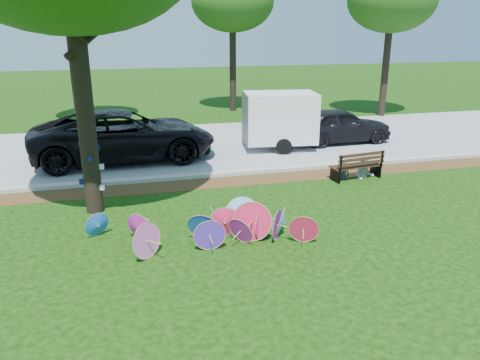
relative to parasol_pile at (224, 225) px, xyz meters
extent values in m
plane|color=black|center=(0.23, -0.53, -0.37)|extent=(90.00, 90.00, 0.00)
cube|color=#472D16|center=(0.23, 3.97, -0.37)|extent=(90.00, 1.00, 0.01)
cube|color=#B7B5AD|center=(0.23, 4.67, -0.31)|extent=(90.00, 0.30, 0.12)
cube|color=gray|center=(0.23, 8.82, -0.37)|extent=(90.00, 8.00, 0.01)
cylinder|color=black|center=(-2.92, 2.52, 2.29)|extent=(0.44, 0.44, 5.33)
cone|color=#D42149|center=(0.05, 0.18, -0.02)|extent=(0.71, 0.16, 0.70)
cone|color=#D42149|center=(0.63, -0.07, 0.08)|extent=(0.96, 0.68, 0.91)
cone|color=blue|center=(-0.07, 0.70, -0.08)|extent=(0.25, 0.59, 0.58)
cone|color=#D660B3|center=(-1.78, -0.40, 0.02)|extent=(0.71, 0.66, 0.80)
cone|color=#65C7FF|center=(1.34, -0.10, -0.02)|extent=(0.58, 0.76, 0.72)
cone|color=blue|center=(-0.45, 0.08, 0.00)|extent=(0.84, 0.65, 0.74)
cone|color=#D42149|center=(1.68, -0.55, -0.03)|extent=(0.71, 0.47, 0.69)
cone|color=#592EC0|center=(-0.42, -0.37, -0.02)|extent=(0.72, 0.17, 0.72)
cone|color=#B32293|center=(-1.87, 0.38, -0.03)|extent=(0.68, 0.63, 0.70)
cone|color=#65C7FF|center=(0.51, 0.35, 0.05)|extent=(0.85, 0.24, 0.86)
cone|color=#B32293|center=(0.34, -0.24, -0.05)|extent=(0.62, 0.67, 0.64)
cone|color=#B32293|center=(1.11, -0.24, -0.01)|extent=(0.51, 0.66, 0.72)
cone|color=blue|center=(-2.77, 0.86, -0.07)|extent=(0.63, 0.48, 0.62)
cone|color=#B32293|center=(0.77, -0.07, -0.07)|extent=(0.46, 0.59, 0.62)
imported|color=black|center=(-2.04, 7.32, 0.51)|extent=(6.53, 3.28, 1.77)
imported|color=black|center=(6.52, 7.85, 0.34)|extent=(4.24, 1.80, 1.43)
cube|color=white|center=(3.83, 7.48, 0.87)|extent=(2.88, 2.04, 2.48)
imported|color=#3B4151|center=(4.61, 3.41, 0.16)|extent=(0.44, 0.35, 1.06)
imported|color=silver|center=(5.31, 3.41, 0.28)|extent=(0.77, 0.70, 1.30)
cylinder|color=black|center=(-4.14, 14.40, 2.13)|extent=(0.36, 0.36, 5.00)
cylinder|color=black|center=(4.04, 16.30, 2.13)|extent=(0.36, 0.36, 5.00)
ellipsoid|color=black|center=(4.04, 16.30, 5.43)|extent=(4.40, 4.40, 3.20)
cylinder|color=black|center=(11.34, 12.78, 2.13)|extent=(0.36, 0.36, 5.00)
ellipsoid|color=black|center=(11.34, 12.78, 5.43)|extent=(4.40, 4.40, 3.20)
camera|label=1|loc=(-2.00, -9.42, 4.28)|focal=35.00mm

